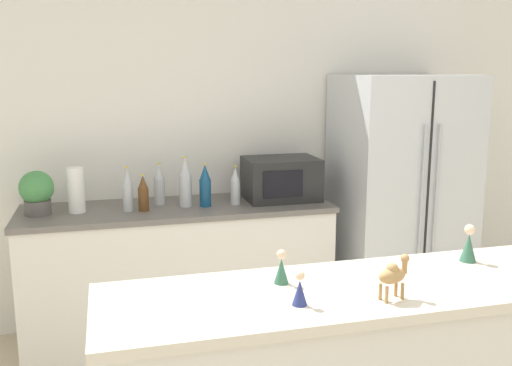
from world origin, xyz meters
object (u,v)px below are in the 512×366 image
microwave (281,179)px  back_bottle_5 (205,186)px  camel_figurine (393,274)px  wise_man_figurine_crimson (300,290)px  wise_man_figurine_blue (281,269)px  wise_man_figurine_purple (469,246)px  refrigerator (399,199)px  potted_plant (37,192)px  back_bottle_0 (159,185)px  back_bottle_2 (128,190)px  back_bottle_4 (235,186)px  back_bottle_1 (143,194)px  paper_towel_roll (76,190)px  back_bottle_3 (185,183)px

microwave → back_bottle_5: microwave is taller
camel_figurine → wise_man_figurine_crimson: 0.31m
wise_man_figurine_blue → wise_man_figurine_purple: 0.77m
refrigerator → camel_figurine: 2.22m
potted_plant → camel_figurine: bearing=-57.0°
microwave → camel_figurine: size_ratio=3.29×
back_bottle_0 → camel_figurine: 2.14m
back_bottle_0 → wise_man_figurine_crimson: size_ratio=2.39×
back_bottle_2 → back_bottle_4: size_ratio=1.10×
refrigerator → back_bottle_1: refrigerator is taller
paper_towel_roll → wise_man_figurine_blue: (0.76, -1.76, 0.04)m
paper_towel_roll → wise_man_figurine_purple: size_ratio=1.88×
back_bottle_5 → wise_man_figurine_crimson: bearing=-90.9°
microwave → back_bottle_2: 1.01m
potted_plant → wise_man_figurine_blue: potted_plant is taller
back_bottle_5 → wise_man_figurine_crimson: 1.90m
microwave → potted_plant: bearing=-179.0°
camel_figurine → wise_man_figurine_blue: camel_figurine is taller
wise_man_figurine_blue → wise_man_figurine_crimson: size_ratio=1.07×
paper_towel_roll → camel_figurine: bearing=-61.8°
camel_figurine → wise_man_figurine_blue: 0.38m
refrigerator → microwave: size_ratio=3.56×
microwave → back_bottle_1: 0.92m
paper_towel_roll → back_bottle_5: 0.79m
back_bottle_0 → potted_plant: bearing=-173.7°
refrigerator → back_bottle_1: (-1.76, -0.00, 0.14)m
back_bottle_1 → wise_man_figurine_purple: (1.13, -1.66, 0.08)m
refrigerator → camel_figurine: refrigerator is taller
paper_towel_roll → back_bottle_0: paper_towel_roll is taller
wise_man_figurine_purple → back_bottle_1: bearing=124.3°
potted_plant → wise_man_figurine_purple: bearing=-44.5°
wise_man_figurine_blue → back_bottle_4: bearing=82.4°
back_bottle_3 → back_bottle_5: back_bottle_3 is taller
camel_figurine → wise_man_figurine_crimson: size_ratio=1.28×
back_bottle_1 → back_bottle_0: bearing=52.4°
back_bottle_3 → wise_man_figurine_crimson: (0.09, -1.93, 0.02)m
back_bottle_1 → potted_plant: bearing=174.0°
back_bottle_2 → wise_man_figurine_crimson: (0.45, -1.91, 0.04)m
wise_man_figurine_blue → wise_man_figurine_crimson: 0.19m
back_bottle_5 → back_bottle_4: bearing=1.7°
camel_figurine → paper_towel_roll: bearing=118.2°
back_bottle_1 → back_bottle_3: back_bottle_3 is taller
back_bottle_1 → back_bottle_4: bearing=2.1°
potted_plant → back_bottle_3: 0.89m
back_bottle_0 → back_bottle_3: (0.15, -0.10, 0.02)m
refrigerator → back_bottle_3: bearing=178.2°
back_bottle_0 → back_bottle_4: (0.47, -0.12, -0.01)m
back_bottle_2 → back_bottle_0: bearing=31.2°
back_bottle_3 → camel_figurine: 2.01m
refrigerator → back_bottle_5: 1.38m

